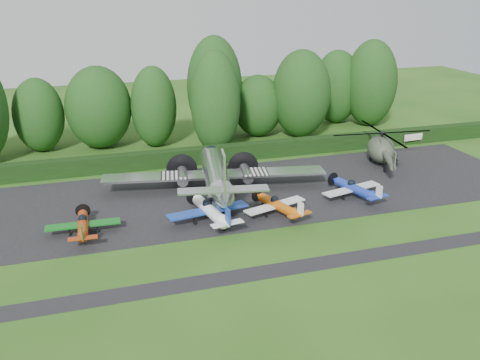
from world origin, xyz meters
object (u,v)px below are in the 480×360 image
object	(u,v)px
transport_plane	(217,176)
helicopter	(382,147)
light_plane_white	(210,211)
light_plane_orange	(278,205)
light_plane_blue	(355,189)
light_plane_red	(83,225)
sign_board	(413,138)

from	to	relation	value
transport_plane	helicopter	xyz separation A→B (m)	(21.67, 3.81, 0.03)
light_plane_white	light_plane_orange	bearing A→B (deg)	6.89
light_plane_white	light_plane_blue	bearing A→B (deg)	14.28
light_plane_red	light_plane_blue	world-z (taller)	light_plane_blue
light_plane_orange	sign_board	xyz separation A→B (m)	(25.77, 16.17, 0.04)
light_plane_orange	sign_board	distance (m)	30.43
transport_plane	light_plane_orange	distance (m)	8.12
light_plane_red	sign_board	size ratio (longest dim) A/B	2.34
light_plane_red	light_plane_orange	size ratio (longest dim) A/B	0.98
light_plane_white	light_plane_blue	size ratio (longest dim) A/B	1.14
light_plane_orange	helicopter	distance (m)	20.50
transport_plane	light_plane_red	bearing A→B (deg)	-166.78
light_plane_white	helicopter	bearing A→B (deg)	32.78
transport_plane	sign_board	size ratio (longest dim) A/B	8.18
light_plane_white	sign_board	size ratio (longest dim) A/B	2.83
light_plane_orange	helicopter	world-z (taller)	helicopter
light_plane_white	light_plane_orange	distance (m)	6.57
light_plane_orange	light_plane_blue	xyz separation A→B (m)	(9.01, 1.62, 0.03)
light_plane_blue	transport_plane	bearing A→B (deg)	172.27
helicopter	light_plane_blue	bearing A→B (deg)	-154.53
transport_plane	helicopter	bearing A→B (deg)	-0.04
light_plane_blue	light_plane_white	bearing A→B (deg)	-161.17
sign_board	light_plane_orange	bearing A→B (deg)	-144.51
light_plane_white	sign_board	bearing A→B (deg)	35.56
light_plane_orange	sign_board	world-z (taller)	light_plane_orange
sign_board	transport_plane	bearing A→B (deg)	-159.38
light_plane_red	light_plane_blue	bearing A→B (deg)	-0.42
transport_plane	light_plane_blue	bearing A→B (deg)	-31.67
light_plane_blue	helicopter	bearing A→B (deg)	60.91
helicopter	transport_plane	bearing A→B (deg)	168.47
light_plane_red	helicopter	xyz separation A→B (m)	(35.31, 9.66, 1.11)
light_plane_orange	light_plane_blue	distance (m)	9.16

